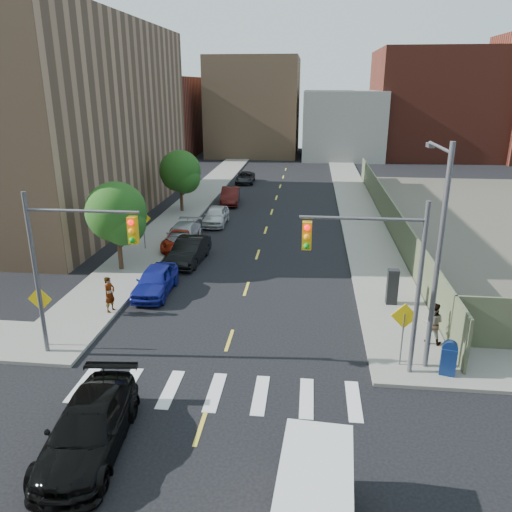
% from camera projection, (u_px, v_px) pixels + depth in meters
% --- Properties ---
extents(ground, '(160.00, 160.00, 0.00)m').
position_uv_depth(ground, '(187.00, 470.00, 14.82)').
color(ground, black).
rests_on(ground, ground).
extents(sidewalk_nw, '(3.50, 73.00, 0.15)m').
position_uv_depth(sidewalk_nw, '(208.00, 189.00, 54.61)').
color(sidewalk_nw, gray).
rests_on(sidewalk_nw, ground).
extents(sidewalk_ne, '(3.50, 73.00, 0.15)m').
position_uv_depth(sidewalk_ne, '(351.00, 192.00, 53.01)').
color(sidewalk_ne, gray).
rests_on(sidewalk_ne, ground).
extents(fence_north, '(0.12, 44.00, 2.50)m').
position_uv_depth(fence_north, '(388.00, 212.00, 39.75)').
color(fence_north, '#636849').
rests_on(fence_north, ground).
extents(building_nw, '(22.00, 30.00, 16.00)m').
position_uv_depth(building_nw, '(15.00, 120.00, 42.68)').
color(building_nw, '#8C6B4C').
rests_on(building_nw, ground).
extents(bg_bldg_west, '(14.00, 18.00, 12.00)m').
position_uv_depth(bg_bldg_west, '(156.00, 116.00, 80.93)').
color(bg_bldg_west, '#592319').
rests_on(bg_bldg_west, ground).
extents(bg_bldg_midwest, '(14.00, 16.00, 15.00)m').
position_uv_depth(bg_bldg_midwest, '(255.00, 107.00, 80.68)').
color(bg_bldg_midwest, '#8C6B4C').
rests_on(bg_bldg_midwest, ground).
extents(bg_bldg_center, '(12.00, 16.00, 10.00)m').
position_uv_depth(bg_bldg_center, '(342.00, 124.00, 78.17)').
color(bg_bldg_center, gray).
rests_on(bg_bldg_center, ground).
extents(bg_bldg_east, '(18.00, 18.00, 16.00)m').
position_uv_depth(bg_bldg_east, '(433.00, 104.00, 77.64)').
color(bg_bldg_east, '#592319').
rests_on(bg_bldg_east, ground).
extents(signal_nw, '(4.59, 0.30, 7.00)m').
position_uv_depth(signal_nw, '(69.00, 254.00, 19.61)').
color(signal_nw, '#59595E').
rests_on(signal_nw, ground).
extents(signal_ne, '(4.59, 0.30, 7.00)m').
position_uv_depth(signal_ne, '(379.00, 266.00, 18.38)').
color(signal_ne, '#59595E').
rests_on(signal_ne, ground).
extents(streetlight_ne, '(0.25, 3.70, 9.00)m').
position_uv_depth(streetlight_ne, '(437.00, 243.00, 18.77)').
color(streetlight_ne, '#59595E').
rests_on(streetlight_ne, ground).
extents(warn_sign_nw, '(1.06, 0.06, 2.83)m').
position_uv_depth(warn_sign_nw, '(41.00, 306.00, 21.09)').
color(warn_sign_nw, '#59595E').
rests_on(warn_sign_nw, ground).
extents(warn_sign_ne, '(1.06, 0.06, 2.83)m').
position_uv_depth(warn_sign_ne, '(404.00, 323.00, 19.54)').
color(warn_sign_ne, '#59595E').
rests_on(warn_sign_ne, ground).
extents(warn_sign_midwest, '(1.06, 0.06, 2.83)m').
position_uv_depth(warn_sign_midwest, '(143.00, 223.00, 33.78)').
color(warn_sign_midwest, '#59595E').
rests_on(warn_sign_midwest, ground).
extents(tree_west_near, '(3.66, 3.64, 5.52)m').
position_uv_depth(tree_west_near, '(117.00, 216.00, 29.60)').
color(tree_west_near, '#332114').
rests_on(tree_west_near, ground).
extents(tree_west_far, '(3.66, 3.64, 5.52)m').
position_uv_depth(tree_west_far, '(180.00, 173.00, 43.70)').
color(tree_west_far, '#332114').
rests_on(tree_west_far, ground).
extents(parked_car_blue, '(1.79, 4.41, 1.50)m').
position_uv_depth(parked_car_blue, '(155.00, 281.00, 27.12)').
color(parked_car_blue, navy).
rests_on(parked_car_blue, ground).
extents(parked_car_black, '(1.99, 4.88, 1.57)m').
position_uv_depth(parked_car_black, '(189.00, 251.00, 31.94)').
color(parked_car_black, black).
rests_on(parked_car_black, ground).
extents(parked_car_red, '(2.53, 4.87, 1.31)m').
position_uv_depth(parked_car_red, '(181.00, 239.00, 34.77)').
color(parked_car_red, maroon).
rests_on(parked_car_red, ground).
extents(parked_car_silver, '(2.14, 5.15, 1.49)m').
position_uv_depth(parked_car_silver, '(183.00, 235.00, 35.35)').
color(parked_car_silver, '#929599').
rests_on(parked_car_silver, ground).
extents(parked_car_white, '(1.80, 4.41, 1.50)m').
position_uv_depth(parked_car_white, '(216.00, 215.00, 40.63)').
color(parked_car_white, silver).
rests_on(parked_car_white, ground).
extents(parked_car_maroon, '(2.06, 4.84, 1.55)m').
position_uv_depth(parked_car_maroon, '(230.00, 196.00, 47.65)').
color(parked_car_maroon, '#3B0E0B').
rests_on(parked_car_maroon, ground).
extents(parked_car_grey, '(2.23, 4.58, 1.25)m').
position_uv_depth(parked_car_grey, '(245.00, 178.00, 57.96)').
color(parked_car_grey, black).
rests_on(parked_car_grey, ground).
extents(black_sedan, '(2.68, 5.61, 1.58)m').
position_uv_depth(black_sedan, '(89.00, 428.00, 15.41)').
color(black_sedan, black).
rests_on(black_sedan, ground).
extents(mailbox, '(0.67, 0.57, 1.43)m').
position_uv_depth(mailbox, '(449.00, 358.00, 19.27)').
color(mailbox, '#0E2252').
rests_on(mailbox, sidewalk_ne).
extents(payphone, '(0.55, 0.45, 1.85)m').
position_uv_depth(payphone, '(392.00, 287.00, 25.46)').
color(payphone, black).
rests_on(payphone, sidewalk_ne).
extents(pedestrian_west, '(0.62, 0.76, 1.81)m').
position_uv_depth(pedestrian_west, '(110.00, 294.00, 24.59)').
color(pedestrian_west, gray).
rests_on(pedestrian_west, sidewalk_nw).
extents(pedestrian_east, '(1.09, 0.96, 1.88)m').
position_uv_depth(pedestrian_east, '(433.00, 323.00, 21.56)').
color(pedestrian_east, gray).
rests_on(pedestrian_east, sidewalk_ne).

